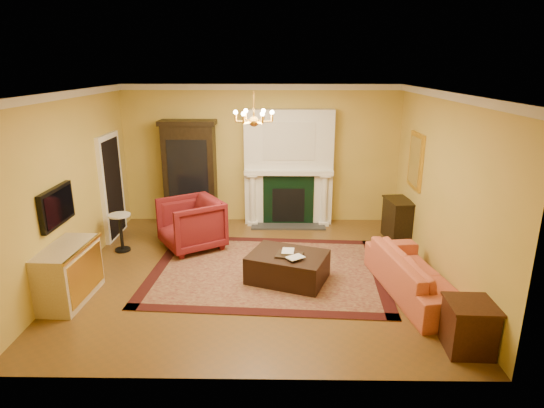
{
  "coord_description": "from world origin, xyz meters",
  "views": [
    {
      "loc": [
        0.38,
        -7.05,
        3.39
      ],
      "look_at": [
        0.27,
        0.3,
        1.13
      ],
      "focal_mm": 30.0,
      "sensor_mm": 36.0,
      "label": 1
    }
  ],
  "objects_px": {
    "china_cabinet": "(190,176)",
    "pedestal_table": "(121,230)",
    "coral_sofa": "(418,268)",
    "leather_ottoman": "(288,267)",
    "commode": "(68,274)",
    "end_table": "(469,328)",
    "wingback_armchair": "(191,222)",
    "console_table": "(398,220)"
  },
  "relations": [
    {
      "from": "console_table",
      "to": "pedestal_table",
      "type": "bearing_deg",
      "value": -179.65
    },
    {
      "from": "wingback_armchair",
      "to": "leather_ottoman",
      "type": "bearing_deg",
      "value": 20.58
    },
    {
      "from": "wingback_armchair",
      "to": "pedestal_table",
      "type": "relative_size",
      "value": 1.47
    },
    {
      "from": "coral_sofa",
      "to": "leather_ottoman",
      "type": "bearing_deg",
      "value": 68.62
    },
    {
      "from": "end_table",
      "to": "china_cabinet",
      "type": "bearing_deg",
      "value": 132.42
    },
    {
      "from": "china_cabinet",
      "to": "leather_ottoman",
      "type": "relative_size",
      "value": 1.81
    },
    {
      "from": "wingback_armchair",
      "to": "leather_ottoman",
      "type": "distance_m",
      "value": 2.28
    },
    {
      "from": "wingback_armchair",
      "to": "commode",
      "type": "xyz_separation_m",
      "value": [
        -1.45,
        -2.04,
        -0.11
      ]
    },
    {
      "from": "wingback_armchair",
      "to": "pedestal_table",
      "type": "height_order",
      "value": "wingback_armchair"
    },
    {
      "from": "wingback_armchair",
      "to": "commode",
      "type": "bearing_deg",
      "value": -68.25
    },
    {
      "from": "china_cabinet",
      "to": "pedestal_table",
      "type": "relative_size",
      "value": 2.99
    },
    {
      "from": "china_cabinet",
      "to": "coral_sofa",
      "type": "bearing_deg",
      "value": -38.54
    },
    {
      "from": "wingback_armchair",
      "to": "end_table",
      "type": "xyz_separation_m",
      "value": [
        4.0,
        -3.22,
        -0.23
      ]
    },
    {
      "from": "china_cabinet",
      "to": "coral_sofa",
      "type": "height_order",
      "value": "china_cabinet"
    },
    {
      "from": "wingback_armchair",
      "to": "leather_ottoman",
      "type": "relative_size",
      "value": 0.89
    },
    {
      "from": "console_table",
      "to": "coral_sofa",
      "type": "bearing_deg",
      "value": -103.87
    },
    {
      "from": "end_table",
      "to": "leather_ottoman",
      "type": "xyz_separation_m",
      "value": [
        -2.18,
        1.87,
        -0.07
      ]
    },
    {
      "from": "coral_sofa",
      "to": "wingback_armchair",
      "type": "bearing_deg",
      "value": 55.56
    },
    {
      "from": "pedestal_table",
      "to": "console_table",
      "type": "distance_m",
      "value": 5.4
    },
    {
      "from": "commode",
      "to": "console_table",
      "type": "height_order",
      "value": "commode"
    },
    {
      "from": "china_cabinet",
      "to": "pedestal_table",
      "type": "distance_m",
      "value": 2.02
    },
    {
      "from": "wingback_armchair",
      "to": "commode",
      "type": "height_order",
      "value": "wingback_armchair"
    },
    {
      "from": "commode",
      "to": "end_table",
      "type": "relative_size",
      "value": 1.85
    },
    {
      "from": "coral_sofa",
      "to": "console_table",
      "type": "bearing_deg",
      "value": -16.07
    },
    {
      "from": "china_cabinet",
      "to": "coral_sofa",
      "type": "distance_m",
      "value": 5.19
    },
    {
      "from": "china_cabinet",
      "to": "commode",
      "type": "xyz_separation_m",
      "value": [
        -1.2,
        -3.46,
        -0.66
      ]
    },
    {
      "from": "pedestal_table",
      "to": "coral_sofa",
      "type": "bearing_deg",
      "value": -17.58
    },
    {
      "from": "console_table",
      "to": "leather_ottoman",
      "type": "bearing_deg",
      "value": -146.97
    },
    {
      "from": "end_table",
      "to": "wingback_armchair",
      "type": "bearing_deg",
      "value": 141.14
    },
    {
      "from": "wingback_armchair",
      "to": "console_table",
      "type": "height_order",
      "value": "wingback_armchair"
    },
    {
      "from": "console_table",
      "to": "china_cabinet",
      "type": "bearing_deg",
      "value": 161.19
    },
    {
      "from": "commode",
      "to": "leather_ottoman",
      "type": "xyz_separation_m",
      "value": [
        3.27,
        0.68,
        -0.19
      ]
    },
    {
      "from": "pedestal_table",
      "to": "china_cabinet",
      "type": "bearing_deg",
      "value": 56.72
    },
    {
      "from": "pedestal_table",
      "to": "console_table",
      "type": "relative_size",
      "value": 0.92
    },
    {
      "from": "china_cabinet",
      "to": "commode",
      "type": "relative_size",
      "value": 1.9
    },
    {
      "from": "wingback_armchair",
      "to": "coral_sofa",
      "type": "height_order",
      "value": "wingback_armchair"
    },
    {
      "from": "coral_sofa",
      "to": "commode",
      "type": "bearing_deg",
      "value": 83.55
    },
    {
      "from": "coral_sofa",
      "to": "leather_ottoman",
      "type": "xyz_separation_m",
      "value": [
        -1.97,
        0.42,
        -0.2
      ]
    },
    {
      "from": "pedestal_table",
      "to": "end_table",
      "type": "height_order",
      "value": "pedestal_table"
    },
    {
      "from": "commode",
      "to": "coral_sofa",
      "type": "relative_size",
      "value": 0.51
    },
    {
      "from": "pedestal_table",
      "to": "console_table",
      "type": "bearing_deg",
      "value": 7.46
    },
    {
      "from": "console_table",
      "to": "wingback_armchair",
      "type": "bearing_deg",
      "value": -179.58
    }
  ]
}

